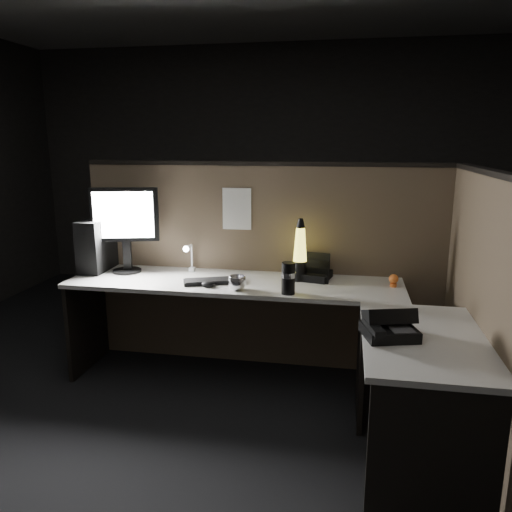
% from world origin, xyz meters
% --- Properties ---
extents(floor, '(6.00, 6.00, 0.00)m').
position_xyz_m(floor, '(0.00, 0.00, 0.00)').
color(floor, black).
rests_on(floor, ground).
extents(room_shell, '(6.00, 6.00, 6.00)m').
position_xyz_m(room_shell, '(0.00, 0.00, 1.62)').
color(room_shell, silver).
rests_on(room_shell, ground).
extents(partition_back, '(2.66, 0.06, 1.50)m').
position_xyz_m(partition_back, '(0.00, 0.93, 0.75)').
color(partition_back, brown).
rests_on(partition_back, ground).
extents(partition_right, '(0.06, 1.66, 1.50)m').
position_xyz_m(partition_right, '(1.33, 0.10, 0.75)').
color(partition_right, brown).
rests_on(partition_right, ground).
extents(desk, '(2.60, 1.60, 0.73)m').
position_xyz_m(desk, '(0.18, 0.25, 0.58)').
color(desk, beige).
rests_on(desk, ground).
extents(pc_tower, '(0.17, 0.37, 0.38)m').
position_xyz_m(pc_tower, '(-1.22, 0.72, 0.92)').
color(pc_tower, black).
rests_on(pc_tower, desk).
extents(monitor, '(0.48, 0.21, 0.62)m').
position_xyz_m(monitor, '(-0.98, 0.71, 1.10)').
color(monitor, black).
rests_on(monitor, desk).
extents(keyboard, '(0.43, 0.27, 0.02)m').
position_xyz_m(keyboard, '(-0.28, 0.53, 0.74)').
color(keyboard, black).
rests_on(keyboard, desk).
extents(mouse, '(0.10, 0.07, 0.04)m').
position_xyz_m(mouse, '(-0.29, 0.43, 0.75)').
color(mouse, black).
rests_on(mouse, desk).
extents(clip_lamp, '(0.04, 0.17, 0.22)m').
position_xyz_m(clip_lamp, '(-0.51, 0.74, 0.86)').
color(clip_lamp, silver).
rests_on(clip_lamp, desk).
extents(organizer, '(0.30, 0.27, 0.19)m').
position_xyz_m(organizer, '(0.37, 0.77, 0.77)').
color(organizer, black).
rests_on(organizer, desk).
extents(lava_lamp, '(0.12, 0.12, 0.43)m').
position_xyz_m(lava_lamp, '(0.29, 0.71, 0.91)').
color(lava_lamp, black).
rests_on(lava_lamp, desk).
extents(travel_mug, '(0.09, 0.09, 0.20)m').
position_xyz_m(travel_mug, '(0.25, 0.38, 0.83)').
color(travel_mug, black).
rests_on(travel_mug, desk).
extents(steel_mug, '(0.13, 0.13, 0.09)m').
position_xyz_m(steel_mug, '(-0.08, 0.40, 0.78)').
color(steel_mug, silver).
rests_on(steel_mug, desk).
extents(figurine, '(0.06, 0.06, 0.06)m').
position_xyz_m(figurine, '(0.92, 0.66, 0.78)').
color(figurine, orange).
rests_on(figurine, desk).
extents(pinned_paper, '(0.21, 0.00, 0.30)m').
position_xyz_m(pinned_paper, '(-0.19, 0.90, 1.19)').
color(pinned_paper, white).
rests_on(pinned_paper, partition_back).
extents(desk_phone, '(0.30, 0.30, 0.15)m').
position_xyz_m(desk_phone, '(0.82, -0.22, 0.79)').
color(desk_phone, black).
rests_on(desk_phone, desk).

